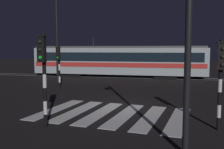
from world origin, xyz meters
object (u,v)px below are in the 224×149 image
object	(u,v)px
traffic_light_corner_far_left	(59,60)
street_lamp_trackside_left	(55,26)
traffic_light_kerb_mid_left	(43,66)
traffic_light_corner_near_right	(221,71)
tram	(118,60)

from	to	relation	value
traffic_light_corner_far_left	street_lamp_trackside_left	world-z (taller)	street_lamp_trackside_left
traffic_light_kerb_mid_left	traffic_light_corner_near_right	bearing A→B (deg)	9.94
traffic_light_kerb_mid_left	tram	world-z (taller)	tram
street_lamp_trackside_left	tram	xyz separation A→B (m)	(4.46, 5.43, -3.23)
traffic_light_kerb_mid_left	street_lamp_trackside_left	bearing A→B (deg)	113.09
street_lamp_trackside_left	tram	bearing A→B (deg)	50.59
traffic_light_corner_near_right	street_lamp_trackside_left	xyz separation A→B (m)	(-11.76, 11.79, 2.82)
traffic_light_corner_far_left	tram	world-z (taller)	tram
traffic_light_kerb_mid_left	tram	bearing A→B (deg)	93.23
traffic_light_corner_near_right	street_lamp_trackside_left	world-z (taller)	street_lamp_trackside_left
traffic_light_corner_far_left	tram	xyz separation A→B (m)	(2.55, 9.10, -0.35)
traffic_light_corner_near_right	tram	world-z (taller)	tram
traffic_light_corner_near_right	street_lamp_trackside_left	distance (m)	16.89
traffic_light_kerb_mid_left	street_lamp_trackside_left	size ratio (longest dim) A/B	0.44
tram	street_lamp_trackside_left	bearing A→B (deg)	-129.41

